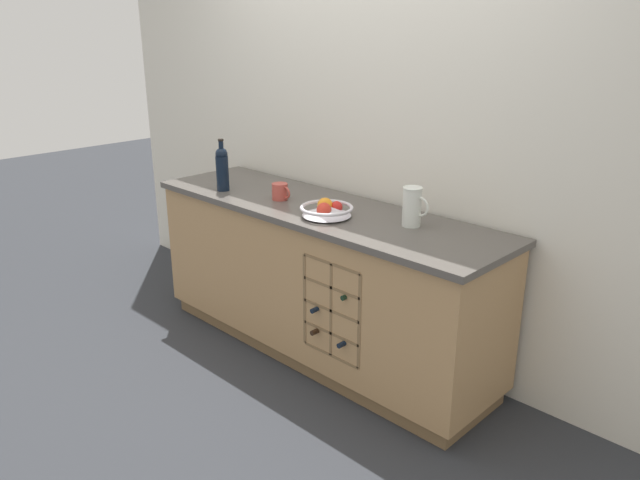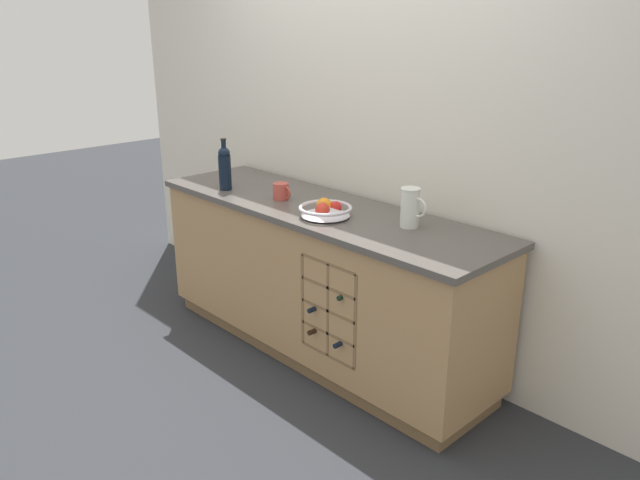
{
  "view_description": "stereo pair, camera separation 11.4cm",
  "coord_description": "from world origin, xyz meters",
  "px_view_note": "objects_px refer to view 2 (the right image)",
  "views": [
    {
      "loc": [
        2.31,
        -2.36,
        1.86
      ],
      "look_at": [
        0.0,
        0.0,
        0.7
      ],
      "focal_mm": 35.0,
      "sensor_mm": 36.0,
      "label": 1
    },
    {
      "loc": [
        2.39,
        -2.28,
        1.86
      ],
      "look_at": [
        0.0,
        0.0,
        0.7
      ],
      "focal_mm": 35.0,
      "sensor_mm": 36.0,
      "label": 2
    }
  ],
  "objects_px": {
    "ceramic_mug": "(281,191)",
    "standing_wine_bottle": "(225,167)",
    "fruit_bowl": "(326,209)",
    "white_pitcher": "(410,207)"
  },
  "relations": [
    {
      "from": "fruit_bowl",
      "to": "standing_wine_bottle",
      "type": "bearing_deg",
      "value": -176.46
    },
    {
      "from": "ceramic_mug",
      "to": "standing_wine_bottle",
      "type": "relative_size",
      "value": 0.42
    },
    {
      "from": "white_pitcher",
      "to": "ceramic_mug",
      "type": "distance_m",
      "value": 0.84
    },
    {
      "from": "ceramic_mug",
      "to": "white_pitcher",
      "type": "bearing_deg",
      "value": 9.09
    },
    {
      "from": "ceramic_mug",
      "to": "standing_wine_bottle",
      "type": "height_order",
      "value": "standing_wine_bottle"
    },
    {
      "from": "white_pitcher",
      "to": "ceramic_mug",
      "type": "xyz_separation_m",
      "value": [
        -0.83,
        -0.13,
        -0.06
      ]
    },
    {
      "from": "fruit_bowl",
      "to": "white_pitcher",
      "type": "xyz_separation_m",
      "value": [
        0.41,
        0.18,
        0.06
      ]
    },
    {
      "from": "fruit_bowl",
      "to": "white_pitcher",
      "type": "distance_m",
      "value": 0.45
    },
    {
      "from": "fruit_bowl",
      "to": "white_pitcher",
      "type": "bearing_deg",
      "value": 24.2
    },
    {
      "from": "white_pitcher",
      "to": "standing_wine_bottle",
      "type": "bearing_deg",
      "value": -169.16
    }
  ]
}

